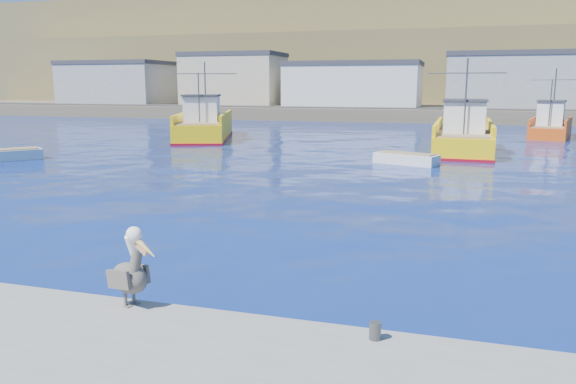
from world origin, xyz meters
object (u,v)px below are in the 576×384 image
object	(u,v)px
trawler_yellow_b	(463,138)
pelican	(131,272)
boat_orange	(551,126)
skiff_mid	(406,160)
trawler_yellow_a	(204,126)
skiff_left	(7,156)

from	to	relation	value
trawler_yellow_b	pelican	size ratio (longest dim) A/B	7.01
boat_orange	pelican	world-z (taller)	boat_orange
boat_orange	skiff_mid	xyz separation A→B (m)	(-10.67, -20.73, -0.75)
trawler_yellow_b	pelican	distance (m)	32.25
trawler_yellow_a	skiff_mid	distance (m)	21.04
trawler_yellow_a	trawler_yellow_b	size ratio (longest dim) A/B	1.15
skiff_left	boat_orange	bearing A→B (deg)	37.32
skiff_mid	pelican	distance (m)	24.82
skiff_left	skiff_mid	distance (m)	24.36
trawler_yellow_a	skiff_mid	size ratio (longest dim) A/B	3.19
boat_orange	trawler_yellow_b	bearing A→B (deg)	-118.50
trawler_yellow_b	pelican	world-z (taller)	trawler_yellow_b
trawler_yellow_a	pelican	size ratio (longest dim) A/B	8.05
pelican	boat_orange	bearing A→B (deg)	73.28
boat_orange	pelican	distance (m)	47.36
skiff_mid	pelican	xyz separation A→B (m)	(-2.96, -24.63, 0.91)
skiff_mid	pelican	bearing A→B (deg)	-96.84
skiff_mid	trawler_yellow_b	bearing A→B (deg)	65.31
trawler_yellow_b	skiff_left	size ratio (longest dim) A/B	2.77
trawler_yellow_a	skiff_mid	bearing A→B (deg)	-30.99
trawler_yellow_b	boat_orange	bearing A→B (deg)	61.50
skiff_left	pelican	world-z (taller)	pelican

